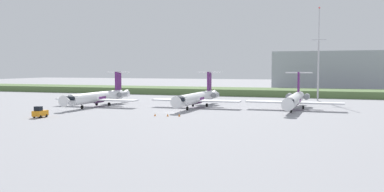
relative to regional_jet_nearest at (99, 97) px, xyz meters
The scene contains 11 objects.
ground_plane 32.62m from the regional_jet_nearest, 40.72° to the left, with size 500.00×500.00×0.00m, color #939399.
grass_berm 63.62m from the regional_jet_nearest, 67.20° to the left, with size 320.00×20.00×2.37m, color #597542.
regional_jet_nearest is the anchor object (origin of this frame).
regional_jet_second 26.06m from the regional_jet_nearest, 11.93° to the left, with size 22.81×31.00×9.00m.
regional_jet_third 50.09m from the regional_jet_nearest, ahead, with size 22.81×31.00×9.00m.
antenna_mast 66.10m from the regional_jet_nearest, 34.99° to the left, with size 4.40×0.50×28.44m.
distant_hangar 112.63m from the regional_jet_nearest, 59.96° to the left, with size 46.74×28.78×16.93m, color #9EA3AD.
baggage_tug 26.48m from the regional_jet_nearest, 85.59° to the right, with size 1.72×3.20×2.30m.
safety_cone_front_marker 28.51m from the regional_jet_nearest, 35.33° to the right, with size 0.44×0.44×0.55m, color orange.
safety_cone_mid_marker 30.68m from the regional_jet_nearest, 31.97° to the right, with size 0.44×0.44×0.55m, color orange.
safety_cone_rear_marker 32.35m from the regional_jet_nearest, 28.81° to the right, with size 0.44×0.44×0.55m, color orange.
Camera 1 is at (34.63, -89.79, 10.13)m, focal length 40.16 mm.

